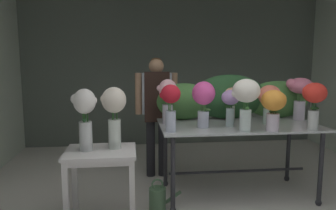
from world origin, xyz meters
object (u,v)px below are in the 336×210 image
object	(u,v)px
vase_blush_peonies	(168,98)
vase_white_roses_tall	(85,114)
vase_crimson_anemones	(171,103)
vase_peach_carnations	(231,101)
watering_can	(158,198)
side_table_white	(101,161)
vase_lilac_freesia	(230,103)
vase_rosy_ranunculus	(300,92)
vase_ivory_stock	(246,97)
vase_cream_lisianthus_tall	(114,111)
vase_coral_dahlias	(269,100)
vase_fuchsia_roses	(204,98)
vase_scarlet_hydrangea	(314,98)
display_table_glass	(238,135)
vase_sunset_tulips	(274,106)
florist	(157,104)

from	to	relation	value
vase_blush_peonies	vase_white_roses_tall	world-z (taller)	vase_blush_peonies
vase_crimson_anemones	vase_peach_carnations	size ratio (longest dim) A/B	1.20
vase_peach_carnations	watering_can	size ratio (longest dim) A/B	1.16
side_table_white	vase_white_roses_tall	world-z (taller)	vase_white_roses_tall
vase_crimson_anemones	vase_lilac_freesia	bearing A→B (deg)	15.99
vase_white_roses_tall	watering_can	distance (m)	1.21
vase_rosy_ranunculus	vase_crimson_anemones	size ratio (longest dim) A/B	1.06
vase_lilac_freesia	vase_white_roses_tall	size ratio (longest dim) A/B	0.69
vase_lilac_freesia	vase_white_roses_tall	bearing A→B (deg)	-166.52
vase_white_roses_tall	vase_ivory_stock	bearing A→B (deg)	3.96
side_table_white	vase_cream_lisianthus_tall	bearing A→B (deg)	21.94
vase_coral_dahlias	vase_white_roses_tall	world-z (taller)	vase_white_roses_tall
vase_peach_carnations	vase_ivory_stock	size ratio (longest dim) A/B	0.75
vase_coral_dahlias	vase_fuchsia_roses	distance (m)	0.81
vase_scarlet_hydrangea	vase_ivory_stock	bearing A→B (deg)	179.72
display_table_glass	vase_scarlet_hydrangea	distance (m)	0.91
vase_blush_peonies	vase_white_roses_tall	bearing A→B (deg)	-145.17
display_table_glass	vase_white_roses_tall	distance (m)	1.77
vase_peach_carnations	vase_coral_dahlias	bearing A→B (deg)	-26.58
vase_rosy_ranunculus	vase_scarlet_hydrangea	bearing A→B (deg)	-104.04
side_table_white	vase_cream_lisianthus_tall	world-z (taller)	vase_cream_lisianthus_tall
vase_ivory_stock	vase_blush_peonies	bearing A→B (deg)	147.45
side_table_white	vase_peach_carnations	distance (m)	1.69
vase_peach_carnations	vase_white_roses_tall	bearing A→B (deg)	-158.22
vase_coral_dahlias	vase_peach_carnations	distance (m)	0.44
vase_blush_peonies	vase_scarlet_hydrangea	bearing A→B (deg)	-17.95
vase_scarlet_hydrangea	vase_peach_carnations	bearing A→B (deg)	143.28
vase_sunset_tulips	vase_fuchsia_roses	bearing A→B (deg)	159.39
florist	vase_peach_carnations	bearing A→B (deg)	-34.14
side_table_white	vase_peach_carnations	xyz separation A→B (m)	(1.49, 0.65, 0.48)
vase_scarlet_hydrangea	vase_white_roses_tall	world-z (taller)	vase_scarlet_hydrangea
vase_blush_peonies	watering_can	world-z (taller)	vase_blush_peonies
vase_rosy_ranunculus	florist	bearing A→B (deg)	161.65
display_table_glass	side_table_white	bearing A→B (deg)	-162.79
vase_lilac_freesia	vase_fuchsia_roses	bearing A→B (deg)	-175.43
display_table_glass	vase_fuchsia_roses	distance (m)	0.65
side_table_white	vase_sunset_tulips	size ratio (longest dim) A/B	1.70
vase_scarlet_hydrangea	vase_cream_lisianthus_tall	size ratio (longest dim) A/B	0.83
vase_scarlet_hydrangea	vase_crimson_anemones	size ratio (longest dim) A/B	1.02
vase_blush_peonies	vase_peach_carnations	xyz separation A→B (m)	(0.77, 0.06, -0.06)
vase_peach_carnations	vase_ivory_stock	world-z (taller)	vase_ivory_stock
vase_lilac_freesia	display_table_glass	bearing A→B (deg)	37.35
display_table_glass	vase_blush_peonies	size ratio (longest dim) A/B	3.53
vase_crimson_anemones	vase_ivory_stock	world-z (taller)	vase_ivory_stock
vase_sunset_tulips	vase_coral_dahlias	bearing A→B (deg)	72.57
vase_ivory_stock	vase_coral_dahlias	bearing A→B (deg)	40.26
vase_scarlet_hydrangea	watering_can	size ratio (longest dim) A/B	1.42
vase_scarlet_hydrangea	vase_ivory_stock	xyz separation A→B (m)	(-0.74, 0.00, 0.03)
vase_lilac_freesia	watering_can	world-z (taller)	vase_lilac_freesia
vase_crimson_anemones	vase_peach_carnations	world-z (taller)	vase_crimson_anemones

